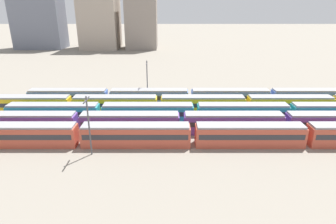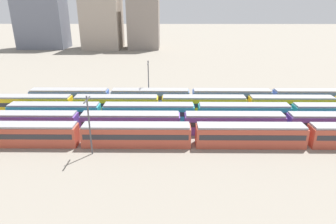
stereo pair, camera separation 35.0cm
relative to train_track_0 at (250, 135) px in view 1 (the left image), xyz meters
name	(u,v)px [view 1 (the left image)]	position (x,y,z in m)	size (l,w,h in m)	color
ground_plane	(74,121)	(-32.74, 10.40, -1.90)	(600.00, 600.00, 0.00)	gray
train_track_0	(250,135)	(0.00, 0.00, 0.00)	(93.60, 3.06, 3.75)	#BC4C38
train_track_1	(234,123)	(-1.63, 5.20, 0.00)	(93.60, 3.06, 3.75)	#6B429E
train_track_2	(291,113)	(10.79, 10.40, 0.00)	(112.50, 3.06, 3.75)	teal
train_track_3	(247,104)	(3.37, 15.60, 0.00)	(112.50, 3.06, 3.75)	yellow
train_track_4	(231,97)	(0.93, 20.80, 0.00)	(93.60, 3.06, 3.75)	#4C70BC
catenary_pole_0	(90,123)	(-25.64, -3.17, 3.45)	(0.24, 3.20, 9.62)	#4C4C51
catenary_pole_1	(148,79)	(-18.55, 23.63, 3.59)	(0.24, 3.20, 9.89)	#4C4C51
distant_building_0	(40,20)	(-80.61, 113.37, 12.65)	(24.27, 14.60, 29.12)	slate
distant_building_1	(101,17)	(-48.88, 113.37, 13.79)	(18.79, 20.88, 31.38)	#A89989
distant_building_2	(142,17)	(-27.32, 113.37, 13.86)	(15.85, 16.69, 31.53)	gray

